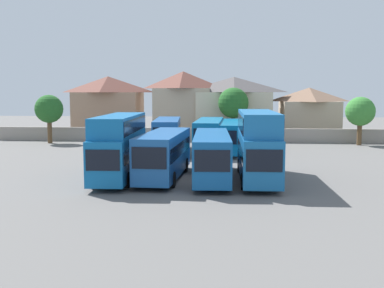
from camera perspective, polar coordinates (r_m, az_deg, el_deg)
The scene contains 16 objects.
ground at distance 51.35m, azimuth 1.40°, elevation -0.67°, with size 140.00×140.00×0.00m, color #605E5B.
depot_boundary_wall at distance 58.89m, azimuth 1.85°, elevation 1.12°, with size 56.00×0.50×1.80m, color gray.
bus_1 at distance 34.03m, azimuth -9.03°, elevation 0.12°, with size 2.93×10.76×4.70m.
bus_2 at distance 33.74m, azimuth -3.51°, elevation -1.06°, with size 2.94×10.31×3.43m.
bus_3 at distance 33.53m, azimuth 2.49°, elevation -1.17°, with size 2.99×11.53×3.34m.
bus_4 at distance 33.28m, azimuth 8.19°, elevation 0.26°, with size 2.75×10.71×4.99m.
bus_5 at distance 49.09m, azimuth -3.09°, elevation 1.36°, with size 3.40×10.72×3.53m.
bus_6 at distance 48.84m, azimuth 2.15°, elevation 1.30°, with size 2.79×11.49×3.46m.
bus_7 at distance 48.97m, azimuth 4.54°, elevation 1.17°, with size 3.18×12.02×3.26m.
house_terrace_left at distance 69.70m, azimuth -10.38°, elevation 4.78°, with size 10.05×6.70×8.75m.
house_terrace_centre at distance 66.49m, azimuth -1.11°, elevation 5.09°, with size 8.36×7.03×9.39m.
house_terrace_right at distance 66.31m, azimuth 5.23°, elevation 4.70°, with size 11.00×8.19×8.59m.
house_terrace_far_right at distance 67.95m, azimuth 14.35°, elevation 3.92°, with size 8.19×8.31×7.06m.
tree_left_of_lot at distance 60.04m, azimuth -17.41°, elevation 4.15°, with size 3.51×3.51×6.08m.
tree_behind_wall at distance 58.72m, azimuth 20.25°, elevation 3.79°, with size 3.50×3.50×5.85m.
tree_right_of_lot at distance 61.08m, azimuth 5.18°, elevation 5.10°, with size 4.05×4.05×7.02m.
Camera 1 is at (3.02, -32.86, 6.35)m, focal length 42.75 mm.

